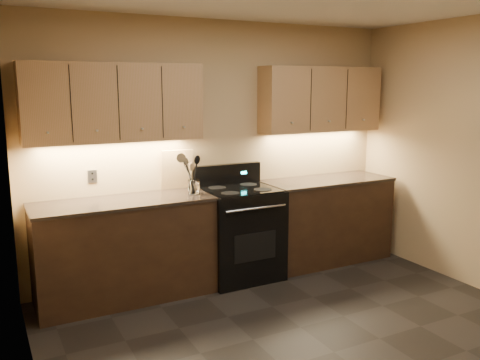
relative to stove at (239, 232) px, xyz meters
name	(u,v)px	position (x,y,z in m)	size (l,w,h in m)	color
floor	(334,352)	(-0.08, -1.68, -0.48)	(4.00, 4.00, 0.00)	black
wall_back	(218,149)	(-0.08, 0.32, 0.82)	(4.00, 0.04, 2.60)	tan
wall_left	(33,214)	(-2.08, -1.68, 0.82)	(0.04, 4.00, 2.60)	tan
counter_left	(125,249)	(-1.18, 0.02, -0.01)	(1.62, 0.62, 0.93)	black
counter_right	(325,220)	(1.10, 0.02, -0.01)	(1.46, 0.62, 0.93)	black
stove	(239,232)	(0.00, 0.00, 0.00)	(0.76, 0.68, 1.14)	black
upper_cab_left	(114,103)	(-1.18, 0.17, 1.32)	(1.60, 0.30, 0.70)	#A37551
upper_cab_right	(321,99)	(1.10, 0.17, 1.32)	(1.44, 0.30, 0.70)	#A37551
outlet_plate	(92,176)	(-1.38, 0.31, 0.64)	(0.09, 0.01, 0.12)	#B2B5BA
utensil_crock	(194,187)	(-0.50, -0.02, 0.51)	(0.13, 0.13, 0.14)	white
cutting_board	(177,169)	(-0.56, 0.28, 0.65)	(0.32, 0.02, 0.40)	#DEC077
wooden_spoon	(191,178)	(-0.53, -0.03, 0.61)	(0.06, 0.06, 0.28)	#DEC077
black_spoon	(193,173)	(-0.50, 0.01, 0.64)	(0.06, 0.06, 0.36)	black
black_turner	(195,176)	(-0.50, -0.04, 0.63)	(0.08, 0.08, 0.32)	black
steel_spatula	(196,174)	(-0.48, -0.01, 0.64)	(0.08, 0.08, 0.35)	silver
steel_skimmer	(197,172)	(-0.47, -0.03, 0.66)	(0.09, 0.09, 0.39)	silver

